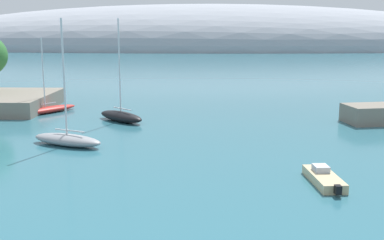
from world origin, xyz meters
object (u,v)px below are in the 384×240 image
object	(u,v)px
motorboat_sand_foreground	(324,178)
sailboat_grey_near_shore	(67,139)
sailboat_black_outer_mooring	(121,116)
sailboat_red_mid_mooring	(45,109)

from	to	relation	value
motorboat_sand_foreground	sailboat_grey_near_shore	bearing A→B (deg)	59.41
sailboat_black_outer_mooring	motorboat_sand_foreground	xyz separation A→B (m)	(16.78, -20.23, -0.28)
sailboat_black_outer_mooring	motorboat_sand_foreground	size ratio (longest dim) A/B	2.14
sailboat_grey_near_shore	motorboat_sand_foreground	distance (m)	21.70
sailboat_red_mid_mooring	motorboat_sand_foreground	bearing A→B (deg)	-96.22
sailboat_grey_near_shore	motorboat_sand_foreground	bearing A→B (deg)	177.20
motorboat_sand_foreground	sailboat_black_outer_mooring	bearing A→B (deg)	35.00
sailboat_grey_near_shore	sailboat_black_outer_mooring	bearing A→B (deg)	-81.21
sailboat_grey_near_shore	sailboat_red_mid_mooring	world-z (taller)	sailboat_grey_near_shore
sailboat_grey_near_shore	sailboat_red_mid_mooring	xyz separation A→B (m)	(-7.05, 15.41, -0.15)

